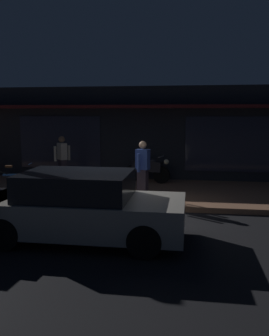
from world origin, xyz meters
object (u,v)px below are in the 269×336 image
object	(u,v)px
bicycle_parked	(17,181)
person_photographer	(62,159)
motorcycle	(148,169)
parked_car_far	(82,207)
person_bystander	(143,168)

from	to	relation	value
bicycle_parked	person_photographer	distance (m)	1.94
motorcycle	bicycle_parked	world-z (taller)	motorcycle
person_photographer	parked_car_far	bearing A→B (deg)	-66.26
person_photographer	person_bystander	world-z (taller)	same
person_photographer	parked_car_far	xyz separation A→B (m)	(2.26, -5.13, -0.32)
bicycle_parked	person_bystander	size ratio (longest dim) A/B	0.98
motorcycle	parked_car_far	size ratio (longest dim) A/B	0.41
person_bystander	parked_car_far	world-z (taller)	person_bystander
bicycle_parked	parked_car_far	bearing A→B (deg)	-47.95
bicycle_parked	person_bystander	world-z (taller)	person_bystander
motorcycle	person_photographer	xyz separation A→B (m)	(-2.96, -0.64, 0.38)
bicycle_parked	person_photographer	world-z (taller)	person_photographer
person_bystander	bicycle_parked	bearing A→B (deg)	177.07
motorcycle	parked_car_far	bearing A→B (deg)	-96.94
motorcycle	person_photographer	size ratio (longest dim) A/B	1.00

